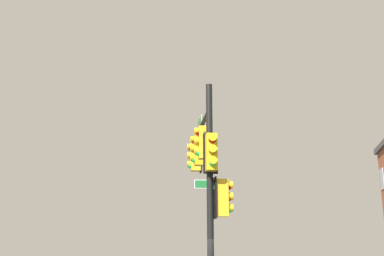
# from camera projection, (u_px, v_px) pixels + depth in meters

# --- Properties ---
(signal_pole_assembly) EXTENTS (4.83, 2.16, 7.24)m
(signal_pole_assembly) POSITION_uv_depth(u_px,v_px,m) (206.00, 167.00, 14.91)
(signal_pole_assembly) COLOR black
(signal_pole_assembly) RESTS_ON ground_plane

